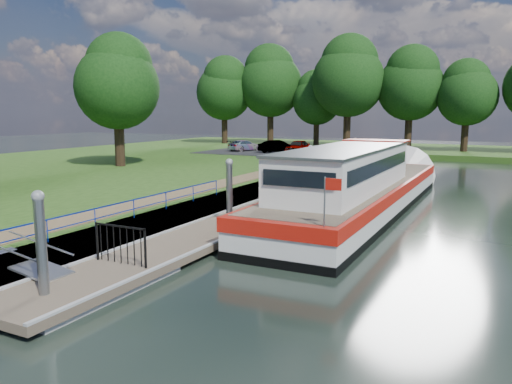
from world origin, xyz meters
The scene contains 16 objects.
ground centered at (0.00, 0.00, 0.00)m, with size 160.00×160.00×0.00m, color black.
riverbank centered at (-18.00, 15.00, 0.39)m, with size 32.00×90.00×0.78m, color #254714.
bank_edge centered at (-2.55, 15.00, 0.39)m, with size 1.10×90.00×0.78m, color #473D2D.
footpath centered at (-4.40, 8.00, 0.80)m, with size 1.60×40.00×0.05m, color brown.
carpark centered at (-11.00, 38.00, 0.81)m, with size 14.00×12.00×0.06m, color black.
blue_fence centered at (-2.75, 3.00, 1.31)m, with size 0.04×18.04×0.72m.
pontoon centered at (0.00, 13.00, 0.18)m, with size 2.50×30.00×0.56m.
mooring_piles centered at (0.00, 13.00, 1.28)m, with size 0.30×27.30×3.55m.
gangway centered at (-1.85, 0.50, 0.63)m, with size 2.58×1.00×0.92m.
gate_panel centered at (0.00, 2.20, 1.15)m, with size 1.85×0.05×1.15m.
barge centered at (3.60, 15.34, 1.09)m, with size 4.36×21.15×4.78m.
horizon_trees centered at (-1.61, 48.68, 7.95)m, with size 54.38×10.03×12.87m.
bank_tree_a centered at (-15.99, 20.08, 7.02)m, with size 6.12×6.12×9.72m.
car_a centered at (-8.33, 36.13, 1.48)m, with size 1.51×3.77×1.28m, color #999999.
car_b centered at (-10.13, 35.43, 1.45)m, with size 1.31×3.75×1.24m, color #999999.
car_c centered at (-14.47, 36.71, 1.38)m, with size 1.53×3.77×1.10m, color #999999.
Camera 1 is at (9.80, -8.47, 4.76)m, focal length 35.00 mm.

